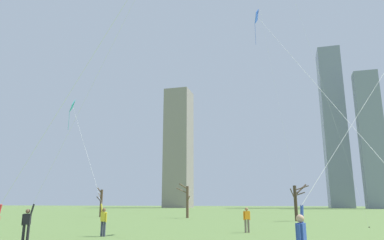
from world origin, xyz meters
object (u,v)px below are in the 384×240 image
object	(u,v)px
distant_kite_low_near_trees_orange	(295,1)
bystander_watching_nearby	(247,219)
bare_tree_leftmost	(296,201)
kite_flyer_midfield_right_blue	(349,138)
kite_flyer_foreground_left_green	(49,136)
bare_tree_rightmost	(101,202)
bare_tree_far_right_edge	(187,200)
kite_flyer_midfield_center_purple	(61,153)
kite_flyer_far_back_teal	(97,196)
kite_flyer_foreground_right_white	(321,203)

from	to	relation	value
distant_kite_low_near_trees_orange	bystander_watching_nearby	bearing A→B (deg)	-118.87
distant_kite_low_near_trees_orange	bare_tree_leftmost	bearing A→B (deg)	96.84
kite_flyer_midfield_right_blue	kite_flyer_foreground_left_green	world-z (taller)	kite_flyer_midfield_right_blue
bystander_watching_nearby	bare_tree_rightmost	world-z (taller)	bare_tree_rightmost
bare_tree_far_right_edge	kite_flyer_midfield_center_purple	bearing A→B (deg)	-86.59
kite_flyer_midfield_right_blue	bare_tree_far_right_edge	xyz separation A→B (m)	(-14.92, 33.59, -1.64)
kite_flyer_far_back_teal	kite_flyer_foreground_left_green	bearing A→B (deg)	-71.17
kite_flyer_foreground_left_green	bystander_watching_nearby	bearing A→B (deg)	66.39
bystander_watching_nearby	bare_tree_leftmost	distance (m)	16.84
kite_flyer_midfield_center_purple	bare_tree_far_right_edge	world-z (taller)	kite_flyer_midfield_center_purple
distant_kite_low_near_trees_orange	bare_tree_far_right_edge	size ratio (longest dim) A/B	5.93
kite_flyer_foreground_right_white	kite_flyer_foreground_left_green	world-z (taller)	kite_flyer_foreground_left_green
kite_flyer_foreground_left_green	kite_flyer_far_back_teal	bearing A→B (deg)	108.83
kite_flyer_far_back_teal	distant_kite_low_near_trees_orange	distance (m)	26.10
bystander_watching_nearby	distant_kite_low_near_trees_orange	xyz separation A→B (m)	(4.47, 8.11, 20.25)
bare_tree_far_right_edge	kite_flyer_far_back_teal	bearing A→B (deg)	-86.94
kite_flyer_foreground_right_white	bystander_watching_nearby	size ratio (longest dim) A/B	6.61
bare_tree_far_right_edge	kite_flyer_midfield_right_blue	bearing A→B (deg)	-66.04
kite_flyer_foreground_left_green	bystander_watching_nearby	distance (m)	14.81
kite_flyer_far_back_teal	kite_flyer_foreground_right_white	distance (m)	15.44
kite_flyer_far_back_teal	bare_tree_far_right_edge	world-z (taller)	kite_flyer_far_back_teal
kite_flyer_foreground_left_green	bare_tree_rightmost	bearing A→B (deg)	116.49
kite_flyer_midfield_center_purple	kite_flyer_foreground_left_green	xyz separation A→B (m)	(2.65, -4.43, -0.03)
distant_kite_low_near_trees_orange	bare_tree_far_right_edge	world-z (taller)	distant_kite_low_near_trees_orange
kite_flyer_far_back_teal	bare_tree_leftmost	world-z (taller)	kite_flyer_far_back_teal
kite_flyer_foreground_left_green	distant_kite_low_near_trees_orange	size ratio (longest dim) A/B	0.58
bystander_watching_nearby	kite_flyer_far_back_teal	bearing A→B (deg)	-154.72
bare_tree_rightmost	bare_tree_leftmost	bearing A→B (deg)	-10.12
kite_flyer_foreground_right_white	bare_tree_rightmost	distance (m)	43.36
kite_flyer_foreground_left_green	bare_tree_rightmost	distance (m)	38.42
bystander_watching_nearby	bare_tree_leftmost	size ratio (longest dim) A/B	0.41
kite_flyer_midfield_center_purple	bystander_watching_nearby	size ratio (longest dim) A/B	9.58
kite_flyer_far_back_teal	kite_flyer_midfield_right_blue	size ratio (longest dim) A/B	0.60
bare_tree_rightmost	bare_tree_far_right_edge	bearing A→B (deg)	-1.59
bystander_watching_nearby	distant_kite_low_near_trees_orange	distance (m)	22.27
kite_flyer_foreground_right_white	bystander_watching_nearby	distance (m)	13.65
bare_tree_leftmost	bystander_watching_nearby	bearing A→B (deg)	-101.93
kite_flyer_midfield_right_blue	bare_tree_rightmost	bearing A→B (deg)	129.14
kite_flyer_foreground_right_white	distant_kite_low_near_trees_orange	size ratio (longest dim) A/B	0.41
kite_flyer_foreground_left_green	bare_tree_leftmost	world-z (taller)	kite_flyer_foreground_left_green
kite_flyer_midfield_right_blue	bare_tree_leftmost	xyz separation A→B (m)	(-1.28, 29.23, -1.71)
kite_flyer_far_back_teal	kite_flyer_foreground_left_green	xyz separation A→B (m)	(3.07, -9.01, 2.05)
kite_flyer_midfield_right_blue	kite_flyer_midfield_center_purple	size ratio (longest dim) A/B	1.08
kite_flyer_foreground_right_white	kite_flyer_midfield_center_purple	bearing A→B (deg)	160.49
kite_flyer_foreground_right_white	bystander_watching_nearby	world-z (taller)	kite_flyer_foreground_right_white
kite_flyer_midfield_right_blue	distant_kite_low_near_trees_orange	size ratio (longest dim) A/B	0.64
bystander_watching_nearby	bare_tree_far_right_edge	xyz separation A→B (m)	(-10.17, 20.78, 1.32)
kite_flyer_far_back_teal	kite_flyer_midfield_right_blue	world-z (taller)	kite_flyer_midfield_right_blue
kite_flyer_far_back_teal	kite_flyer_foreground_left_green	distance (m)	9.74
bare_tree_leftmost	kite_flyer_foreground_right_white	bearing A→B (deg)	-89.42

